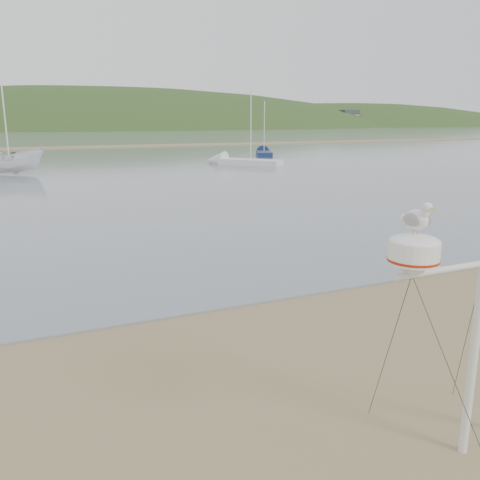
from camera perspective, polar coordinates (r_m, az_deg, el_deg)
name	(u,v)px	position (r m, az deg, el deg)	size (l,w,h in m)	color
ground	(101,463)	(6.77, -15.36, -23.03)	(560.00, 560.00, 0.00)	olive
water	(9,136)	(137.50, -24.46, 10.62)	(560.00, 256.00, 0.04)	slate
sandbar	(13,149)	(75.54, -24.11, 9.34)	(560.00, 7.00, 0.07)	olive
hill_ridge	(58,173)	(242.36, -19.80, 7.06)	(620.00, 180.00, 80.00)	#253C18
far_cottages	(16,119)	(201.47, -23.84, 12.34)	(294.40, 6.30, 8.00)	beige
mast_rig	(473,363)	(6.62, 24.67, -12.39)	(2.25, 2.40, 5.07)	silver
boat_white	(7,141)	(40.79, -24.68, 10.11)	(1.81, 1.86, 4.82)	silver
sailboat_blue_far	(263,153)	(57.48, 2.61, 9.77)	(3.93, 6.42, 6.31)	#16264E
sailboat_dark_mid	(8,161)	(50.52, -24.60, 8.08)	(5.75, 5.03, 6.16)	black
sailboat_white_near	(231,161)	(45.62, -1.03, 8.83)	(5.95, 6.81, 7.24)	silver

